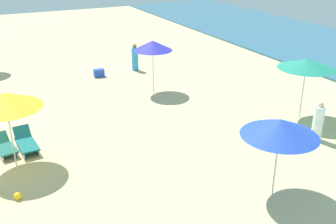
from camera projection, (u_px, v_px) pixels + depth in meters
name	position (u px, v px, depth m)	size (l,w,h in m)	color
umbrella_0	(5.00, 100.00, 12.70)	(2.32, 2.32, 2.65)	silver
lounge_chair_0_0	(4.00, 147.00, 14.32)	(1.42, 0.85, 0.62)	silver
lounge_chair_0_1	(26.00, 143.00, 14.53)	(1.56, 0.75, 0.72)	silver
umbrella_2	(307.00, 64.00, 16.41)	(2.37, 2.37, 2.61)	silver
umbrella_3	(280.00, 127.00, 11.22)	(2.25, 2.25, 2.48)	silver
umbrella_5	(153.00, 46.00, 19.42)	(1.94, 1.94, 2.64)	silver
beachgoer_0	(135.00, 58.00, 23.45)	(0.47, 0.47, 1.59)	#3696D9
beachgoer_3	(318.00, 123.00, 15.11)	(0.49, 0.49, 1.58)	white
beach_ball_0	(18.00, 196.00, 11.78)	(0.24, 0.24, 0.24)	yellow
cooler_box_1	(99.00, 73.00, 22.50)	(0.58, 0.39, 0.43)	blue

